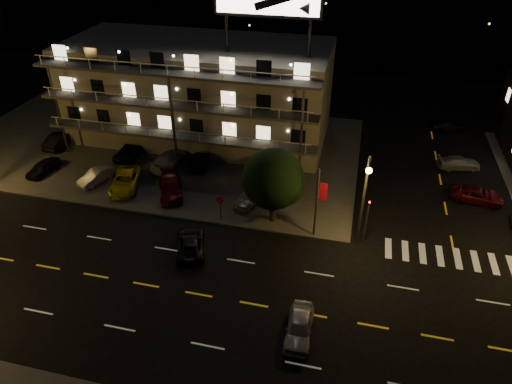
% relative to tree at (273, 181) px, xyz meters
% --- Properties ---
extents(ground, '(140.00, 140.00, 0.00)m').
position_rel_tree_xyz_m(ground, '(-1.24, -9.55, -4.10)').
color(ground, black).
rests_on(ground, ground).
extents(curb_nw, '(44.00, 24.00, 0.15)m').
position_rel_tree_xyz_m(curb_nw, '(-15.24, 10.45, -4.02)').
color(curb_nw, '#3B3C39').
rests_on(curb_nw, ground).
extents(motel, '(28.00, 13.80, 18.10)m').
position_rel_tree_xyz_m(motel, '(-11.19, 14.33, 1.25)').
color(motel, gray).
rests_on(motel, ground).
extents(streetlight_nc, '(0.44, 1.92, 8.00)m').
position_rel_tree_xyz_m(streetlight_nc, '(7.26, -1.61, 0.86)').
color(streetlight_nc, '#2D2D30').
rests_on(streetlight_nc, ground).
extents(signal_nw, '(0.20, 0.27, 4.60)m').
position_rel_tree_xyz_m(signal_nw, '(7.76, -1.05, -1.53)').
color(signal_nw, '#2D2D30').
rests_on(signal_nw, ground).
extents(banner_north, '(0.83, 0.16, 6.40)m').
position_rel_tree_xyz_m(banner_north, '(3.84, -1.15, -0.67)').
color(banner_north, '#2D2D30').
rests_on(banner_north, ground).
extents(stop_sign, '(0.91, 0.11, 2.61)m').
position_rel_tree_xyz_m(stop_sign, '(-4.24, -0.98, -2.38)').
color(stop_sign, '#2D2D30').
rests_on(stop_sign, ground).
extents(tree, '(5.27, 5.08, 6.64)m').
position_rel_tree_xyz_m(tree, '(0.00, 0.00, 0.00)').
color(tree, black).
rests_on(tree, curb_nw).
extents(lot_car_0, '(2.04, 3.92, 1.27)m').
position_rel_tree_xyz_m(lot_car_0, '(-23.67, 2.32, -3.31)').
color(lot_car_0, black).
rests_on(lot_car_0, curb_nw).
extents(lot_car_1, '(2.55, 4.08, 1.27)m').
position_rel_tree_xyz_m(lot_car_1, '(-17.70, 2.03, -3.31)').
color(lot_car_1, '#9B9BA0').
rests_on(lot_car_1, curb_nw).
extents(lot_car_2, '(3.60, 5.61, 1.44)m').
position_rel_tree_xyz_m(lot_car_2, '(-14.45, 1.81, -3.23)').
color(lot_car_2, gold).
rests_on(lot_car_2, curb_nw).
extents(lot_car_3, '(3.95, 5.42, 1.46)m').
position_rel_tree_xyz_m(lot_car_3, '(-9.91, 1.78, -3.22)').
color(lot_car_3, '#4F0B10').
rests_on(lot_car_3, curb_nw).
extents(lot_car_4, '(2.74, 4.21, 1.33)m').
position_rel_tree_xyz_m(lot_car_4, '(-2.40, 2.10, -3.28)').
color(lot_car_4, '#9B9BA0').
rests_on(lot_car_4, curb_nw).
extents(lot_car_5, '(1.80, 4.71, 1.53)m').
position_rel_tree_xyz_m(lot_car_5, '(-25.29, 7.95, -3.18)').
color(lot_car_5, black).
rests_on(lot_car_5, curb_nw).
extents(lot_car_6, '(2.38, 4.77, 1.30)m').
position_rel_tree_xyz_m(lot_car_6, '(-16.85, 7.51, -3.30)').
color(lot_car_6, black).
rests_on(lot_car_6, curb_nw).
extents(lot_car_7, '(2.86, 5.53, 1.53)m').
position_rel_tree_xyz_m(lot_car_7, '(-11.98, 6.60, -3.18)').
color(lot_car_7, '#9B9BA0').
rests_on(lot_car_7, curb_nw).
extents(lot_car_8, '(2.38, 4.60, 1.50)m').
position_rel_tree_xyz_m(lot_car_8, '(-8.99, 7.29, -3.20)').
color(lot_car_8, black).
rests_on(lot_car_8, curb_nw).
extents(lot_car_9, '(1.78, 4.57, 1.48)m').
position_rel_tree_xyz_m(lot_car_9, '(-2.90, 7.61, -3.20)').
color(lot_car_9, '#4F0B10').
rests_on(lot_car_9, curb_nw).
extents(side_car_1, '(4.85, 2.63, 1.29)m').
position_rel_tree_xyz_m(side_car_1, '(17.58, 7.36, -3.45)').
color(side_car_1, '#4F0B10').
rests_on(side_car_1, ground).
extents(side_car_2, '(4.54, 2.68, 1.24)m').
position_rel_tree_xyz_m(side_car_2, '(16.70, 13.21, -3.48)').
color(side_car_2, '#9B9BA0').
rests_on(side_car_2, ground).
extents(side_car_3, '(4.08, 2.29, 1.31)m').
position_rel_tree_xyz_m(side_car_3, '(16.54, 22.34, -3.44)').
color(side_car_3, black).
rests_on(side_car_3, ground).
extents(road_car_east, '(1.73, 4.10, 1.38)m').
position_rel_tree_xyz_m(road_car_east, '(4.14, -11.30, -3.41)').
color(road_car_east, '#9B9BA0').
rests_on(road_car_east, ground).
extents(road_car_west, '(3.51, 5.05, 1.28)m').
position_rel_tree_xyz_m(road_car_west, '(-5.42, -5.11, -3.46)').
color(road_car_west, black).
rests_on(road_car_west, ground).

